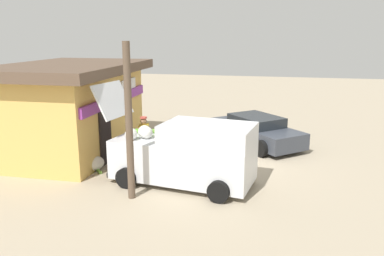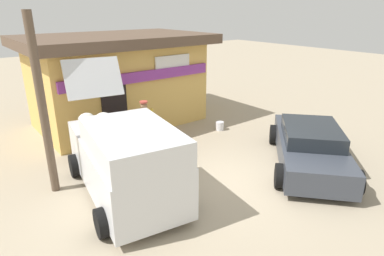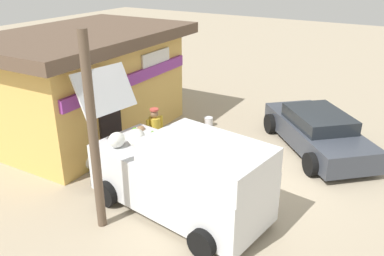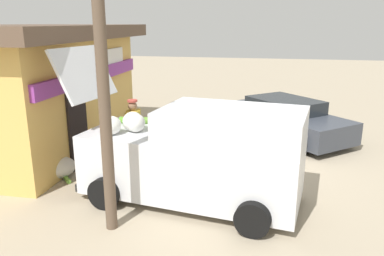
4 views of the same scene
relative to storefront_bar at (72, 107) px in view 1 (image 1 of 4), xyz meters
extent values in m
plane|color=tan|center=(0.31, -6.37, -1.80)|extent=(60.00, 60.00, 0.00)
cube|color=#E0B259|center=(0.00, 0.01, -0.24)|extent=(6.09, 3.75, 3.11)
cube|color=purple|center=(0.03, -1.87, 0.38)|extent=(5.73, 0.22, 0.36)
cube|color=black|center=(-1.05, -1.86, -0.80)|extent=(0.90, 0.08, 2.00)
cube|color=white|center=(1.36, -1.83, 0.69)|extent=(1.50, 0.09, 0.60)
cube|color=brown|center=(0.00, 0.01, 1.49)|extent=(6.96, 4.62, 0.36)
cube|color=silver|center=(-2.32, -5.02, -1.02)|extent=(2.40, 4.52, 1.20)
cube|color=silver|center=(-2.44, -5.83, -0.12)|extent=(2.09, 2.89, 0.59)
cube|color=black|center=(-2.62, -7.10, -0.15)|extent=(1.52, 0.30, 0.45)
cube|color=silver|center=(-1.97, -2.63, 0.70)|extent=(1.68, 0.80, 1.09)
ellipsoid|color=silver|center=(-2.31, -3.86, -0.23)|extent=(0.44, 0.37, 0.37)
ellipsoid|color=silver|center=(-2.59, -3.45, -0.23)|extent=(0.44, 0.37, 0.37)
ellipsoid|color=silver|center=(-2.24, -3.77, -0.22)|extent=(0.48, 0.40, 0.40)
cylinder|color=#5DA42F|center=(-1.76, -3.41, -0.35)|extent=(0.26, 0.32, 0.14)
cylinder|color=#5F9732|center=(-1.62, -3.92, -0.35)|extent=(0.20, 0.28, 0.15)
cube|color=black|center=(-2.00, -2.85, -1.54)|extent=(1.70, 0.33, 0.16)
cube|color=red|center=(-2.69, -2.74, -0.96)|extent=(0.15, 0.08, 0.20)
cube|color=red|center=(-1.31, -2.94, -0.96)|extent=(0.15, 0.08, 0.20)
cylinder|color=black|center=(-3.49, -6.33, -1.48)|extent=(0.31, 0.65, 0.63)
cylinder|color=black|center=(-1.57, -6.61, -1.48)|extent=(0.31, 0.65, 0.63)
cylinder|color=black|center=(-3.06, -3.43, -1.48)|extent=(0.31, 0.65, 0.63)
cylinder|color=black|center=(-1.15, -3.71, -1.48)|extent=(0.31, 0.65, 0.63)
cube|color=#383D47|center=(2.68, -6.95, -1.29)|extent=(4.42, 4.25, 0.64)
cube|color=#1E2328|center=(2.68, -6.95, -0.77)|extent=(2.59, 2.55, 0.40)
cylinder|color=black|center=(0.95, -7.27, -1.47)|extent=(0.63, 0.60, 0.65)
cylinder|color=black|center=(2.21, -8.65, -1.47)|extent=(0.63, 0.60, 0.65)
cylinder|color=black|center=(3.16, -5.25, -1.47)|extent=(0.63, 0.60, 0.65)
cylinder|color=black|center=(4.42, -6.63, -1.47)|extent=(0.63, 0.60, 0.65)
cylinder|color=#4C4C51|center=(-0.83, -3.12, -1.38)|extent=(0.15, 0.15, 0.83)
cylinder|color=#4C4C51|center=(-0.50, -3.22, -1.38)|extent=(0.15, 0.15, 0.83)
cylinder|color=gold|center=(-0.66, -3.17, -0.67)|extent=(0.43, 0.43, 0.59)
sphere|color=#8C6647|center=(-0.66, -3.17, -0.26)|extent=(0.23, 0.23, 0.23)
cylinder|color=#CC4C3F|center=(-0.66, -3.17, -0.13)|extent=(0.25, 0.25, 0.05)
cylinder|color=gold|center=(-0.89, -3.10, -0.65)|extent=(0.09, 0.09, 0.56)
cylinder|color=gold|center=(-0.44, -3.25, -0.65)|extent=(0.09, 0.09, 0.56)
cylinder|color=navy|center=(-1.63, -2.81, -1.37)|extent=(0.15, 0.15, 0.85)
cylinder|color=navy|center=(-1.89, -3.03, -1.37)|extent=(0.15, 0.15, 0.85)
cylinder|color=#3872B2|center=(-1.63, -3.08, -0.73)|extent=(0.68, 0.72, 0.67)
sphere|color=#8C6647|center=(-1.45, -3.30, -0.43)|extent=(0.23, 0.23, 0.23)
cylinder|color=#3872B2|center=(-1.31, -3.08, -0.80)|extent=(0.09, 0.09, 0.57)
cylinder|color=#3872B2|center=(-1.68, -3.39, -0.80)|extent=(0.09, 0.09, 0.57)
ellipsoid|color=silver|center=(-1.84, -1.77, -1.55)|extent=(0.90, 0.80, 0.49)
cylinder|color=#68A138|center=(-2.05, -2.05, -1.74)|extent=(0.29, 0.29, 0.11)
cylinder|color=#649D47|center=(-1.80, -1.62, -1.73)|extent=(0.23, 0.33, 0.13)
cylinder|color=#61A73D|center=(-2.03, -1.44, -1.73)|extent=(0.35, 0.29, 0.13)
cylinder|color=silver|center=(2.58, -3.15, -1.63)|extent=(0.31, 0.31, 0.32)
cylinder|color=brown|center=(-3.72, -3.87, 0.39)|extent=(0.20, 0.20, 4.38)
camera|label=1|loc=(-13.38, -7.82, 2.75)|focal=36.26mm
camera|label=2|loc=(-5.39, -11.83, 2.61)|focal=30.53mm
camera|label=3|loc=(-9.13, -9.46, 3.78)|focal=37.55mm
camera|label=4|loc=(-9.38, -6.53, 1.74)|focal=35.67mm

